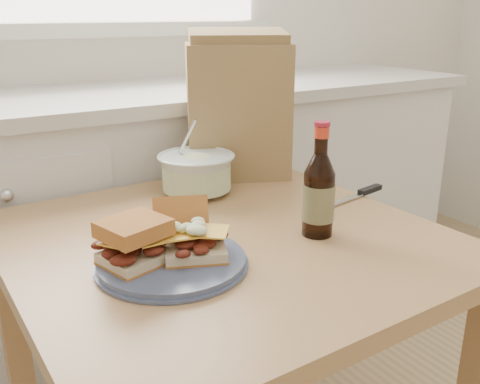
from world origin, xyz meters
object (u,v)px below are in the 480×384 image
dining_table (225,279)px  paper_bag (238,111)px  plate (172,262)px  beer_bottle (319,194)px  coleslaw_bowl (197,174)px

dining_table → paper_bag: 0.54m
plate → beer_bottle: beer_bottle is taller
coleslaw_bowl → beer_bottle: (0.09, -0.38, 0.04)m
dining_table → coleslaw_bowl: 0.33m
dining_table → paper_bag: (0.26, 0.37, 0.29)m
plate → beer_bottle: size_ratio=1.14×
dining_table → beer_bottle: beer_bottle is taller
dining_table → plate: bearing=-156.2°
plate → dining_table: bearing=25.4°
dining_table → beer_bottle: size_ratio=3.66×
plate → coleslaw_bowl: 0.43m
coleslaw_bowl → paper_bag: size_ratio=0.54×
dining_table → plate: plate is taller
dining_table → plate: 0.21m
dining_table → coleslaw_bowl: coleslaw_bowl is taller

